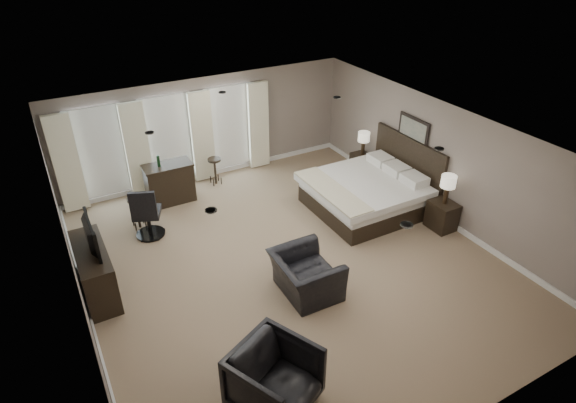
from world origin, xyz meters
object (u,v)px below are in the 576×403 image
dresser (95,271)px  armchair_far (275,377)px  nightstand_far (361,165)px  desk_chair (147,211)px  armchair_near (306,269)px  nightstand_near (442,216)px  bed (370,179)px  lamp_far (363,144)px  bar_stool_left (138,213)px  bar_counter (170,183)px  tv (89,247)px  bar_stool_right (215,171)px  lamp_near (447,190)px

dresser → armchair_far: 3.98m
nightstand_far → dresser: size_ratio=0.36×
desk_chair → armchair_near: bearing=144.5°
nightstand_near → armchair_near: bearing=-174.3°
bed → lamp_far: (0.89, 1.45, 0.12)m
bed → bar_stool_left: bearing=159.9°
nightstand_near → armchair_far: armchair_far is taller
lamp_far → bar_counter: lamp_far is taller
dresser → bar_counter: bearing=50.0°
nightstand_far → tv: tv is taller
nightstand_far → desk_chair: 5.63m
bar_stool_left → dresser: bearing=-123.4°
bar_stool_right → desk_chair: bearing=-144.4°
lamp_near → dresser: bearing=168.2°
armchair_far → bar_stool_left: 5.41m
nightstand_near → bed: bearing=121.5°
lamp_far → tv: (-6.92, -1.46, 0.11)m
bed → bar_counter: 4.66m
lamp_far → armchair_far: bearing=-135.9°
lamp_near → bar_counter: (-4.79, 3.98, -0.47)m
bed → nightstand_near: (0.89, -1.45, -0.45)m
bar_stool_left → lamp_near: bearing=-29.3°
bed → dresser: 6.04m
nightstand_near → dresser: 7.07m
nightstand_near → armchair_near: armchair_near is taller
lamp_far → tv: size_ratio=0.62×
armchair_far → bar_stool_right: bearing=50.1°
lamp_near → lamp_far: size_ratio=1.05×
nightstand_far → bed: bearing=-121.5°
bed → lamp_near: (0.89, -1.45, 0.19)m
lamp_near → lamp_far: 2.90m
bar_counter → desk_chair: bearing=-125.2°
lamp_far → dresser: (-6.92, -1.46, -0.42)m
armchair_near → bar_stool_left: armchair_near is taller
bar_counter → bar_stool_left: (-0.95, -0.75, -0.12)m
nightstand_far → desk_chair: (-5.62, -0.11, 0.31)m
lamp_far → bar_stool_right: bearing=158.5°
nightstand_far → armchair_far: bearing=-135.9°
tv → armchair_near: (3.27, -1.81, -0.48)m
bar_counter → desk_chair: 1.45m
bed → lamp_near: 1.71m
armchair_far → nightstand_near: bearing=-2.8°
bed → armchair_near: bed is taller
dresser → bar_counter: size_ratio=1.44×
bed → desk_chair: 4.92m
dresser → desk_chair: bearing=46.2°
lamp_near → bar_counter: size_ratio=0.58×
bar_stool_left → bar_stool_right: 2.46m
lamp_far → tv: 7.07m
armchair_far → bar_stool_left: armchair_far is taller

